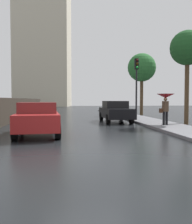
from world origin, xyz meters
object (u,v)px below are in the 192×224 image
at_px(traffic_light, 137,77).
at_px(street_tree_far, 187,49).
at_px(car_red_near_kerb, 38,118).
at_px(pedestrian_with_umbrella_near, 165,100).
at_px(street_tree_near, 142,68).
at_px(car_black_mid_road, 115,111).

distance_m(traffic_light, street_tree_far, 3.92).
relative_size(car_red_near_kerb, pedestrian_with_umbrella_near, 2.33).
xyz_separation_m(street_tree_near, street_tree_far, (-0.36, -10.72, -0.17)).
bearing_deg(pedestrian_with_umbrella_near, street_tree_far, -156.88).
bearing_deg(traffic_light, street_tree_far, -49.31).
bearing_deg(street_tree_near, traffic_light, -108.87).
xyz_separation_m(traffic_light, street_tree_far, (2.37, -2.75, 1.49)).
bearing_deg(street_tree_far, pedestrian_with_umbrella_near, -149.34).
distance_m(car_red_near_kerb, street_tree_near, 17.28).
height_order(traffic_light, street_tree_near, street_tree_near).
bearing_deg(street_tree_near, car_black_mid_road, -118.01).
xyz_separation_m(car_black_mid_road, street_tree_far, (3.88, -2.77, 3.84)).
bearing_deg(street_tree_far, car_black_mid_road, 144.48).
bearing_deg(pedestrian_with_umbrella_near, street_tree_near, -107.67).
distance_m(car_black_mid_road, street_tree_far, 6.11).
bearing_deg(car_red_near_kerb, pedestrian_with_umbrella_near, -163.80).
xyz_separation_m(car_red_near_kerb, street_tree_near, (8.86, 14.28, 4.01)).
relative_size(pedestrian_with_umbrella_near, street_tree_far, 0.31).
relative_size(pedestrian_with_umbrella_near, street_tree_near, 0.28).
xyz_separation_m(car_red_near_kerb, pedestrian_with_umbrella_near, (6.76, 2.53, 0.76)).
relative_size(street_tree_near, street_tree_far, 1.09).
distance_m(car_red_near_kerb, car_black_mid_road, 7.84).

